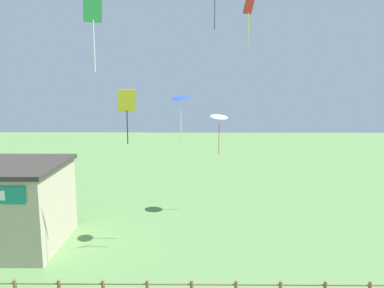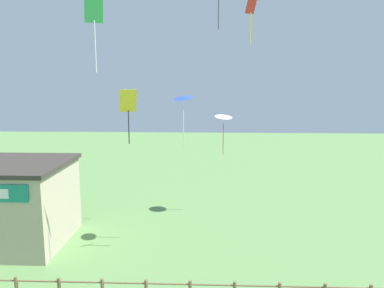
% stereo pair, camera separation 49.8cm
% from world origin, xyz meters
% --- Properties ---
extents(kite_blue_delta, '(1.48, 1.47, 2.92)m').
position_xyz_m(kite_blue_delta, '(-0.68, 12.57, 8.33)').
color(kite_blue_delta, blue).
extents(kite_white_delta, '(1.66, 1.66, 2.90)m').
position_xyz_m(kite_white_delta, '(1.82, 17.73, 6.84)').
color(kite_white_delta, white).
extents(kite_yellow_diamond, '(0.91, 0.63, 2.65)m').
position_xyz_m(kite_yellow_diamond, '(-3.16, 9.47, 8.15)').
color(kite_yellow_diamond, yellow).
extents(kite_green_diamond, '(0.83, 0.57, 3.24)m').
position_xyz_m(kite_green_diamond, '(-4.31, 8.31, 12.01)').
color(kite_green_diamond, green).
extents(kite_red_diamond, '(0.60, 0.50, 2.29)m').
position_xyz_m(kite_red_diamond, '(2.84, 11.36, 12.64)').
color(kite_red_diamond, red).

